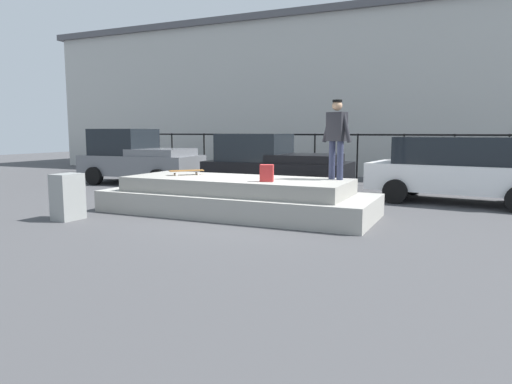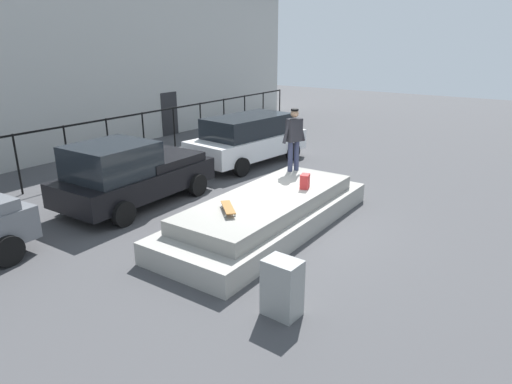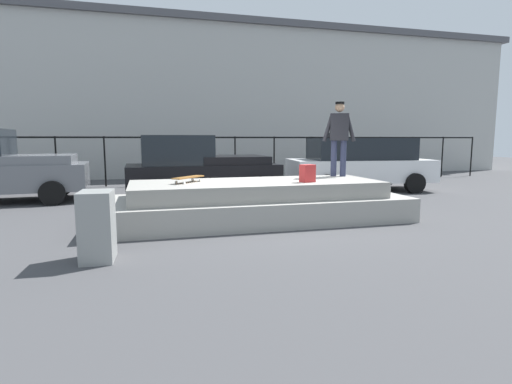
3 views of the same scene
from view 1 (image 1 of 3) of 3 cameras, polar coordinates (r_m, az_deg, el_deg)
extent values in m
plane|color=#424244|center=(10.74, -0.67, -2.73)|extent=(60.00, 60.00, 0.00)
cube|color=#9E9B93|center=(10.81, -2.44, -1.33)|extent=(6.31, 2.34, 0.50)
cube|color=gray|center=(10.75, -2.46, 0.85)|extent=(5.17, 1.92, 0.33)
cylinder|color=#2D334C|center=(10.41, 10.20, 3.78)|extent=(0.14, 0.14, 0.84)
cylinder|color=#2D334C|center=(10.54, 9.24, 3.85)|extent=(0.14, 0.14, 0.84)
cube|color=#26262B|center=(10.46, 9.80, 7.84)|extent=(0.48, 0.38, 0.63)
cylinder|color=#26262B|center=(10.30, 10.96, 7.63)|extent=(0.27, 0.18, 0.62)
cylinder|color=#26262B|center=(10.62, 8.68, 7.67)|extent=(0.27, 0.18, 0.62)
sphere|color=tan|center=(10.47, 9.86, 10.32)|extent=(0.22, 0.22, 0.22)
cylinder|color=black|center=(10.48, 9.87, 10.87)|extent=(0.27, 0.27, 0.05)
cube|color=brown|center=(11.53, -8.44, 2.59)|extent=(0.71, 0.75, 0.02)
cylinder|color=silver|center=(11.51, -7.01, 2.21)|extent=(0.06, 0.06, 0.06)
cylinder|color=silver|center=(11.71, -7.27, 2.29)|extent=(0.06, 0.06, 0.06)
cylinder|color=silver|center=(11.38, -9.63, 2.10)|extent=(0.06, 0.06, 0.06)
cylinder|color=silver|center=(11.58, -9.85, 2.18)|extent=(0.06, 0.06, 0.06)
cube|color=red|center=(9.91, 1.32, 2.32)|extent=(0.33, 0.27, 0.36)
cube|color=slate|center=(17.51, -13.74, 3.22)|extent=(4.35, 2.22, 0.71)
cube|color=black|center=(17.90, -15.78, 5.89)|extent=(2.02, 1.92, 0.94)
cube|color=slate|center=(17.01, -11.43, 4.78)|extent=(2.02, 1.98, 0.24)
cylinder|color=black|center=(19.11, -15.23, 2.43)|extent=(0.65, 0.26, 0.64)
cylinder|color=black|center=(17.54, -19.10, 1.86)|extent=(0.65, 0.26, 0.64)
cylinder|color=black|center=(17.68, -8.34, 2.23)|extent=(0.65, 0.26, 0.64)
cylinder|color=black|center=(15.98, -11.87, 1.61)|extent=(0.65, 0.26, 0.64)
cube|color=black|center=(14.60, 2.65, 2.48)|extent=(4.47, 2.02, 0.64)
cube|color=black|center=(14.85, -0.14, 5.47)|extent=(2.03, 1.82, 0.86)
cube|color=black|center=(14.28, 6.00, 4.11)|extent=(2.03, 1.88, 0.24)
cylinder|color=black|center=(16.07, -0.67, 1.80)|extent=(0.64, 0.23, 0.64)
cylinder|color=black|center=(14.30, -3.94, 1.08)|extent=(0.64, 0.23, 0.64)
cylinder|color=black|center=(15.15, 8.86, 1.37)|extent=(0.64, 0.23, 0.64)
cylinder|color=black|center=(13.26, 6.66, 0.55)|extent=(0.64, 0.23, 0.64)
cube|color=white|center=(13.51, 23.62, 1.64)|extent=(4.81, 2.47, 0.71)
cube|color=black|center=(13.46, 23.77, 4.64)|extent=(3.41, 2.08, 0.71)
cylinder|color=black|center=(14.77, 18.56, 0.92)|extent=(0.66, 0.29, 0.64)
cylinder|color=black|center=(12.84, 16.59, 0.08)|extent=(0.66, 0.29, 0.64)
cube|color=gray|center=(10.79, -21.95, -0.55)|extent=(0.47, 0.62, 0.99)
cylinder|color=black|center=(23.63, -19.80, 4.57)|extent=(0.06, 0.06, 1.81)
cylinder|color=black|center=(22.54, -16.89, 4.57)|extent=(0.06, 0.06, 1.81)
cylinder|color=black|center=(21.51, -13.68, 4.56)|extent=(0.06, 0.06, 1.81)
cylinder|color=black|center=(20.56, -10.17, 4.53)|extent=(0.06, 0.06, 1.81)
cylinder|color=black|center=(19.69, -6.33, 4.48)|extent=(0.06, 0.06, 1.81)
cylinder|color=black|center=(18.92, -2.16, 4.41)|extent=(0.06, 0.06, 1.81)
cylinder|color=black|center=(18.26, 2.34, 4.30)|extent=(0.06, 0.06, 1.81)
cylinder|color=black|center=(17.71, 7.15, 4.15)|extent=(0.06, 0.06, 1.81)
cylinder|color=black|center=(17.30, 12.22, 3.96)|extent=(0.06, 0.06, 1.81)
cylinder|color=black|center=(17.03, 17.49, 3.74)|extent=(0.06, 0.06, 1.81)
cylinder|color=black|center=(16.90, 22.88, 3.48)|extent=(0.06, 0.06, 1.81)
cylinder|color=black|center=(16.93, 28.31, 3.18)|extent=(0.06, 0.06, 1.81)
cube|color=black|center=(17.46, 9.71, 6.89)|extent=(24.00, 0.04, 0.06)
cube|color=#B2B2AD|center=(23.57, 13.79, 10.83)|extent=(31.86, 7.16, 6.78)
cube|color=#4C4C51|center=(24.05, 14.07, 19.27)|extent=(32.50, 7.52, 0.30)
camera|label=2|loc=(14.19, -50.02, 14.88)|focal=31.70mm
camera|label=3|loc=(7.24, -54.71, 2.93)|focal=28.43mm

